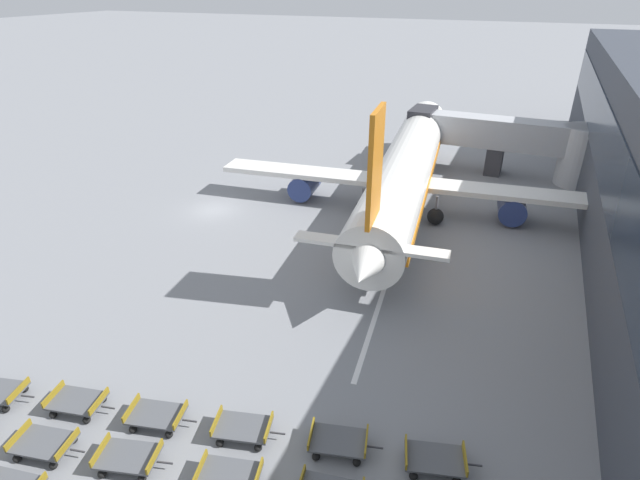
{
  "coord_description": "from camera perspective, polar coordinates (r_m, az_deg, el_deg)",
  "views": [
    {
      "loc": [
        24.57,
        -33.91,
        18.29
      ],
      "look_at": [
        13.0,
        -6.36,
        2.67
      ],
      "focal_mm": 28.0,
      "sensor_mm": 36.0,
      "label": 1
    }
  ],
  "objects": [
    {
      "name": "baggage_dolly_row_mid_a_col_b",
      "position": [
        26.19,
        -28.98,
        -19.72
      ],
      "size": [
        3.29,
        2.04,
        0.92
      ],
      "color": "#515459",
      "rests_on": "ground_plane"
    },
    {
      "name": "baggage_dolly_row_mid_b_col_b",
      "position": [
        27.48,
        -25.99,
        -16.3
      ],
      "size": [
        3.29,
        2.05,
        0.92
      ],
      "color": "#515459",
      "rests_on": "ground_plane"
    },
    {
      "name": "baggage_dolly_row_mid_b_col_c",
      "position": [
        25.49,
        -18.16,
        -18.54
      ],
      "size": [
        3.3,
        2.11,
        0.92
      ],
      "color": "#515459",
      "rests_on": "ground_plane"
    },
    {
      "name": "baggage_dolly_row_mid_b_col_e",
      "position": [
        23.39,
        2.12,
        -22.05
      ],
      "size": [
        3.3,
        2.12,
        0.92
      ],
      "color": "#515459",
      "rests_on": "ground_plane"
    },
    {
      "name": "airplane",
      "position": [
        44.82,
        9.76,
        7.83
      ],
      "size": [
        33.28,
        39.24,
        12.33
      ],
      "color": "white",
      "rests_on": "ground_plane"
    },
    {
      "name": "stand_guidance_stripe",
      "position": [
        38.62,
        8.8,
        -1.02
      ],
      "size": [
        3.7,
        29.82,
        0.01
      ],
      "color": "white",
      "rests_on": "ground_plane"
    },
    {
      "name": "baggage_dolly_row_mid_b_col_f",
      "position": [
        23.3,
        12.98,
        -23.28
      ],
      "size": [
        3.3,
        2.16,
        0.92
      ],
      "color": "#515459",
      "rests_on": "ground_plane"
    },
    {
      "name": "baggage_dolly_row_mid_a_col_c",
      "position": [
        24.24,
        -21.04,
        -22.2
      ],
      "size": [
        3.3,
        2.17,
        0.92
      ],
      "color": "#515459",
      "rests_on": "ground_plane"
    },
    {
      "name": "baggage_dolly_row_mid_a_col_d",
      "position": [
        22.61,
        -10.34,
        -25.06
      ],
      "size": [
        3.3,
        2.12,
        0.92
      ],
      "color": "#515459",
      "rests_on": "ground_plane"
    },
    {
      "name": "baggage_dolly_row_mid_b_col_d",
      "position": [
        24.11,
        -8.81,
        -20.5
      ],
      "size": [
        3.3,
        2.14,
        0.92
      ],
      "color": "#515459",
      "rests_on": "ground_plane"
    },
    {
      "name": "ground_plane",
      "position": [
        45.7,
        -12.04,
        3.36
      ],
      "size": [
        500.0,
        500.0,
        0.0
      ],
      "primitive_type": "plane",
      "color": "gray"
    },
    {
      "name": "jet_bridge",
      "position": [
        55.54,
        21.61,
        10.46
      ],
      "size": [
        19.38,
        4.56,
        6.12
      ],
      "color": "#B2B5BA",
      "rests_on": "ground_plane"
    }
  ]
}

